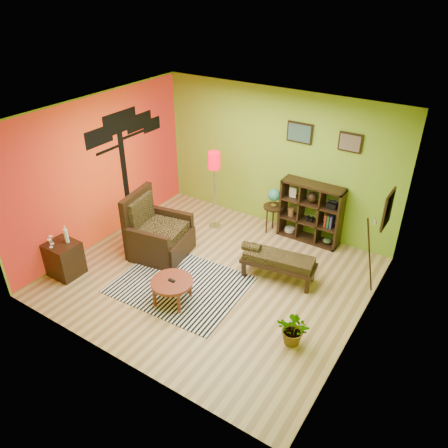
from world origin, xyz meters
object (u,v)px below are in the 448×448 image
Objects in this scene: armchair at (157,236)px; side_cabinet at (64,259)px; bench at (277,260)px; floor_lamp at (214,167)px; coffee_table at (172,284)px; cube_shelf at (311,213)px; globe_table at (274,200)px; potted_plant at (294,332)px.

armchair is 1.28× the size of side_cabinet.
armchair is at bearing -167.27° from bench.
coffee_table is at bearing -71.96° from floor_lamp.
armchair is at bearing -138.18° from cube_shelf.
cube_shelf reaches higher than bench.
cube_shelf is (0.74, 0.14, -0.13)m from globe_table.
coffee_table is at bearing -173.37° from potted_plant.
potted_plant is (0.93, -2.69, -0.40)m from cube_shelf.
floor_lamp is 3.66m from potted_plant.
globe_table is at bearing -169.59° from cube_shelf.
globe_table reaches higher than potted_plant.
cube_shelf is at bearing 41.82° from armchair.
coffee_table is 2.03m from potted_plant.
coffee_table is at bearing 11.94° from side_cabinet.
bench reaches higher than potted_plant.
coffee_table is 0.51× the size of bench.
floor_lamp reaches higher than armchair.
bench reaches higher than coffee_table.
globe_table is 0.77m from cube_shelf.
potted_plant is (3.14, -0.72, -0.16)m from armchair.
potted_plant is (2.77, -2.10, -1.12)m from floor_lamp.
side_cabinet is 1.81× the size of potted_plant.
cube_shelf is 1.49m from bench.
bench is at bearing 12.73° from armchair.
bench is (3.14, 1.89, 0.06)m from side_cabinet.
globe_table is at bearing 119.89° from bench.
globe_table reaches higher than side_cabinet.
side_cabinet is (-2.03, -0.43, -0.04)m from coffee_table.
side_cabinet is 3.21m from floor_lamp.
side_cabinet is at bearing -123.30° from armchair.
side_cabinet is (-0.91, -1.39, -0.05)m from armchair.
floor_lamp is at bearing 142.83° from potted_plant.
cube_shelf reaches higher than coffee_table.
side_cabinet is 0.78× the size of cube_shelf.
coffee_table is 1.30× the size of potted_plant.
bench is at bearing -25.23° from floor_lamp.
globe_table is 0.80× the size of cube_shelf.
cube_shelf is at bearing 10.41° from globe_table.
potted_plant is at bearing -56.75° from globe_table.
floor_lamp reaches higher than coffee_table.
armchair is at bearing -104.75° from floor_lamp.
side_cabinet reaches higher than coffee_table.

